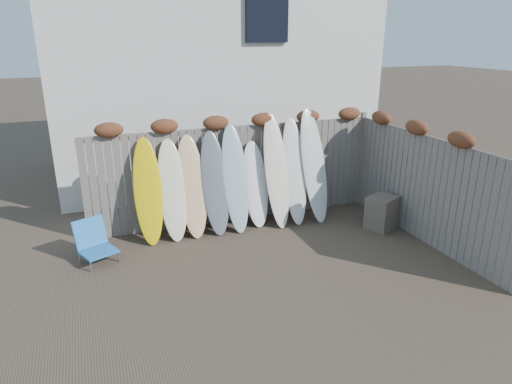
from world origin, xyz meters
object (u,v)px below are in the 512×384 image
object	(u,v)px
wooden_crate	(382,212)
lattice_panel	(399,183)
surfboard_0	(148,191)
beach_chair	(94,242)

from	to	relation	value
wooden_crate	lattice_panel	bearing A→B (deg)	18.83
surfboard_0	wooden_crate	bearing A→B (deg)	-9.48
lattice_panel	surfboard_0	world-z (taller)	surfboard_0
wooden_crate	surfboard_0	distance (m)	4.62
beach_chair	surfboard_0	distance (m)	1.32
lattice_panel	beach_chair	bearing A→B (deg)	175.16
beach_chair	surfboard_0	xyz separation A→B (m)	(1.04, 0.51, 0.63)
beach_chair	lattice_panel	bearing A→B (deg)	-3.81
beach_chair	lattice_panel	world-z (taller)	lattice_panel
beach_chair	lattice_panel	xyz separation A→B (m)	(5.98, -0.40, 0.50)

